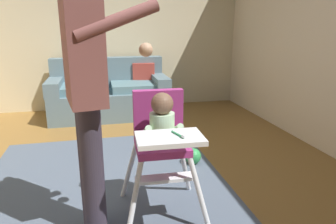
# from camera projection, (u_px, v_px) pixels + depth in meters

# --- Properties ---
(ground) EXTENTS (6.07, 7.24, 0.10)m
(ground) POSITION_uv_depth(u_px,v_px,m) (121.00, 196.00, 2.59)
(ground) COLOR olive
(wall_far) EXTENTS (5.27, 0.06, 2.71)m
(wall_far) POSITION_uv_depth(u_px,v_px,m) (103.00, 24.00, 4.87)
(wall_far) COLOR beige
(wall_far) RESTS_ON ground
(area_rug) EXTENTS (2.10, 2.45, 0.01)m
(area_rug) POSITION_uv_depth(u_px,v_px,m) (105.00, 188.00, 2.62)
(area_rug) COLOR #4E5A6C
(area_rug) RESTS_ON ground
(couch) EXTENTS (1.74, 0.86, 0.86)m
(couch) POSITION_uv_depth(u_px,v_px,m) (110.00, 94.00, 4.67)
(couch) COLOR slate
(couch) RESTS_ON ground
(high_chair) EXTENTS (0.63, 0.74, 0.92)m
(high_chair) POSITION_uv_depth(u_px,v_px,m) (162.00, 132.00, 2.11)
(high_chair) COLOR white
(high_chair) RESTS_ON ground
(adult_standing) EXTENTS (0.57, 0.50, 1.69)m
(adult_standing) POSITION_uv_depth(u_px,v_px,m) (87.00, 91.00, 1.84)
(adult_standing) COLOR #342D39
(adult_standing) RESTS_ON ground
(toy_ball) EXTENTS (0.16, 0.16, 0.16)m
(toy_ball) POSITION_uv_depth(u_px,v_px,m) (193.00, 156.00, 3.06)
(toy_ball) COLOR green
(toy_ball) RESTS_ON ground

